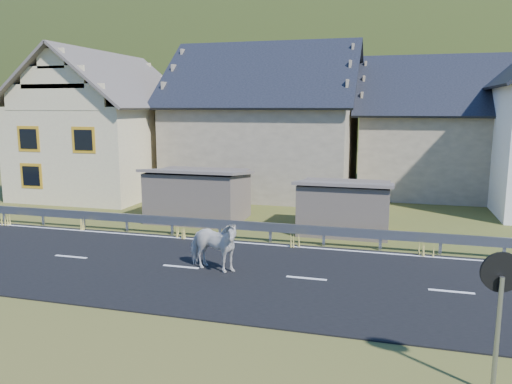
% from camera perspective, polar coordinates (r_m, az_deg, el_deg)
% --- Properties ---
extents(ground, '(160.00, 160.00, 0.00)m').
position_cam_1_polar(ground, '(16.07, -8.58, -8.59)').
color(ground, '#384917').
rests_on(ground, ground).
extents(road, '(60.00, 7.00, 0.04)m').
position_cam_1_polar(road, '(16.07, -8.58, -8.52)').
color(road, black).
rests_on(road, ground).
extents(lane_markings, '(60.00, 6.60, 0.01)m').
position_cam_1_polar(lane_markings, '(16.06, -8.58, -8.44)').
color(lane_markings, silver).
rests_on(lane_markings, road).
extents(guardrail, '(28.10, 0.09, 0.75)m').
position_cam_1_polar(guardrail, '(19.21, -4.16, -3.71)').
color(guardrail, '#93969B').
rests_on(guardrail, ground).
extents(shed_left, '(4.30, 3.30, 2.40)m').
position_cam_1_polar(shed_left, '(22.38, -6.59, -0.41)').
color(shed_left, '#6A5C50').
rests_on(shed_left, ground).
extents(shed_right, '(3.80, 2.90, 2.20)m').
position_cam_1_polar(shed_right, '(20.39, 10.07, -1.79)').
color(shed_right, '#6A5C50').
rests_on(shed_right, ground).
extents(house_cream, '(7.80, 9.80, 8.30)m').
position_cam_1_polar(house_cream, '(30.61, -16.92, 8.09)').
color(house_cream, beige).
rests_on(house_cream, ground).
extents(house_stone_a, '(10.80, 9.80, 8.90)m').
position_cam_1_polar(house_stone_a, '(29.81, 1.28, 9.01)').
color(house_stone_a, tan).
rests_on(house_stone_a, ground).
extents(house_stone_b, '(9.80, 8.80, 8.10)m').
position_cam_1_polar(house_stone_b, '(31.03, 20.62, 7.69)').
color(house_stone_b, tan).
rests_on(house_stone_b, ground).
extents(mountain, '(440.00, 280.00, 260.00)m').
position_cam_1_polar(mountain, '(195.52, 14.93, 2.10)').
color(mountain, '#23340F').
rests_on(mountain, ground).
extents(conifer_patch, '(76.00, 50.00, 28.00)m').
position_cam_1_polar(conifer_patch, '(138.24, -11.06, 10.01)').
color(conifer_patch, black).
rests_on(conifer_patch, ground).
extents(horse, '(1.28, 2.06, 1.61)m').
position_cam_1_polar(horse, '(15.35, -4.97, -6.10)').
color(horse, beige).
rests_on(horse, road).
extents(traffic_mirror, '(0.72, 0.24, 2.59)m').
position_cam_1_polar(traffic_mirror, '(9.71, 26.13, -10.12)').
color(traffic_mirror, '#93969B').
rests_on(traffic_mirror, ground).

